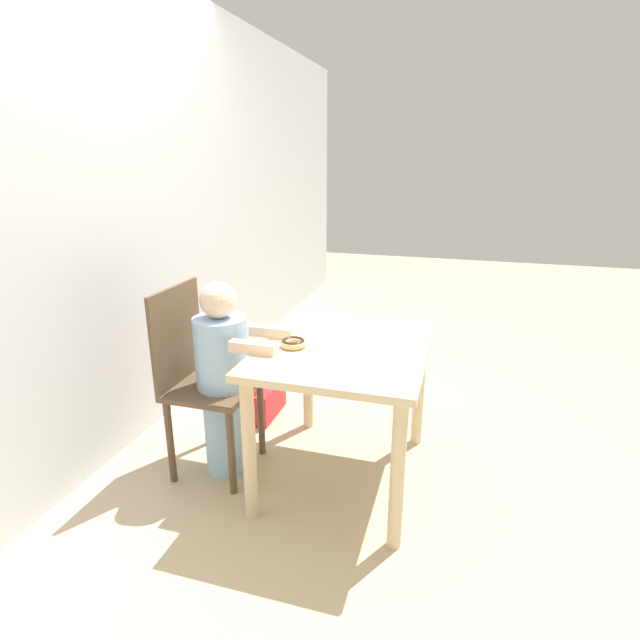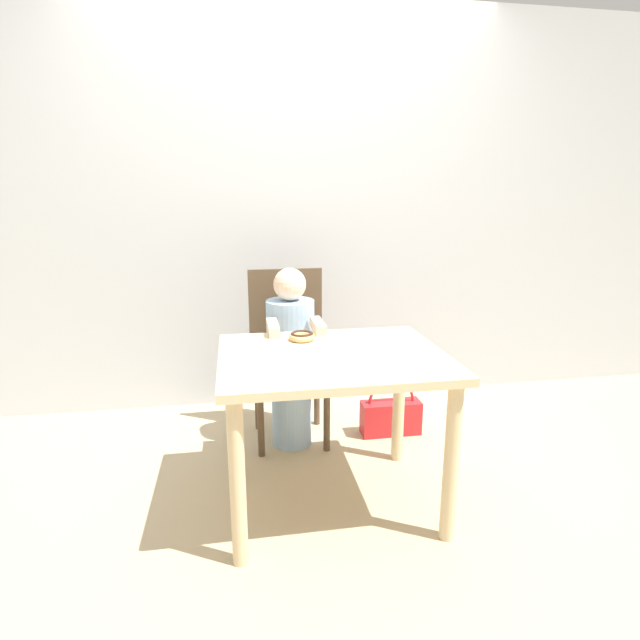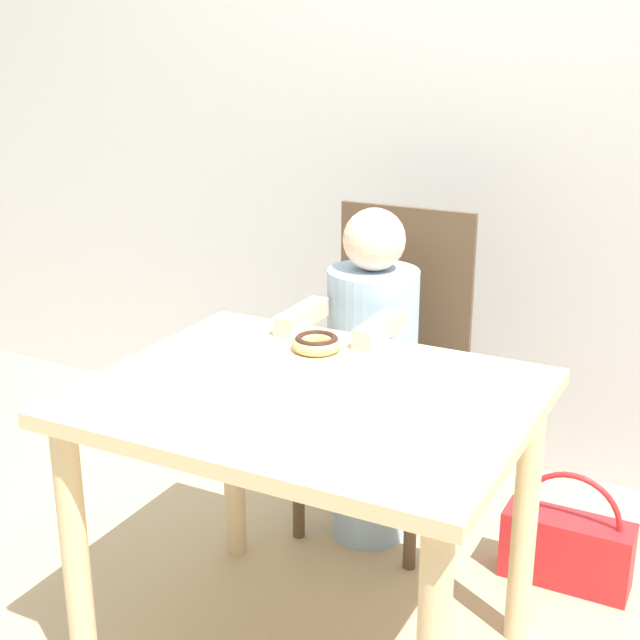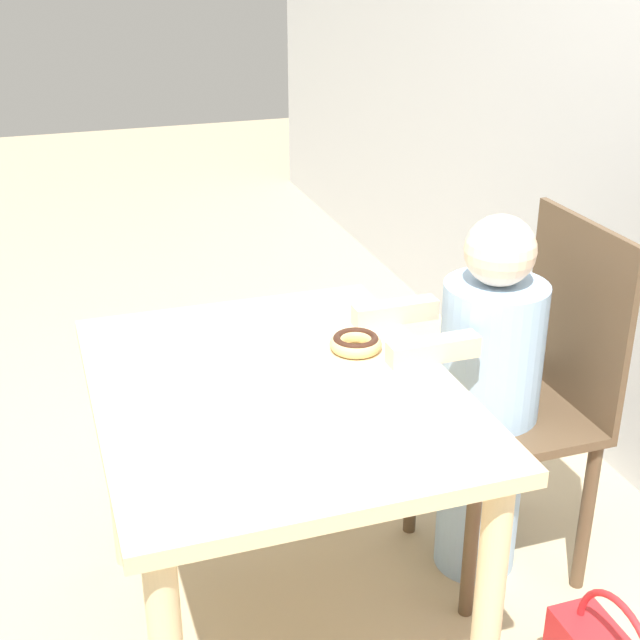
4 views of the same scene
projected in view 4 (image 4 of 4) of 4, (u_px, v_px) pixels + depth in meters
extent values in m
plane|color=tan|center=(281.00, 637.00, 2.19)|extent=(12.00, 12.00, 0.00)
cube|color=beige|center=(275.00, 391.00, 1.91)|extent=(0.95, 0.76, 0.03)
cylinder|color=beige|center=(116.00, 456.00, 2.32)|extent=(0.06, 0.06, 0.67)
cylinder|color=beige|center=(346.00, 417.00, 2.51)|extent=(0.06, 0.06, 0.67)
cylinder|color=beige|center=(487.00, 616.00, 1.79)|extent=(0.06, 0.06, 0.67)
cube|color=brown|center=(503.00, 413.00, 2.29)|extent=(0.42, 0.39, 0.03)
cube|color=brown|center=(578.00, 313.00, 2.24)|extent=(0.42, 0.02, 0.49)
cylinder|color=brown|center=(412.00, 465.00, 2.49)|extent=(0.04, 0.04, 0.44)
cylinder|color=brown|center=(471.00, 542.00, 2.18)|extent=(0.04, 0.04, 0.44)
cylinder|color=brown|center=(516.00, 445.00, 2.58)|extent=(0.04, 0.04, 0.44)
cylinder|color=brown|center=(586.00, 516.00, 2.28)|extent=(0.04, 0.04, 0.44)
cylinder|color=#99BCE0|center=(479.00, 489.00, 2.36)|extent=(0.22, 0.22, 0.47)
cylinder|color=#99BCE0|center=(491.00, 350.00, 2.19)|extent=(0.26, 0.26, 0.35)
sphere|color=beige|center=(500.00, 250.00, 2.09)|extent=(0.17, 0.17, 0.17)
cube|color=beige|center=(395.00, 312.00, 2.19)|extent=(0.05, 0.22, 0.05)
cube|color=beige|center=(433.00, 349.00, 2.00)|extent=(0.05, 0.22, 0.05)
torus|color=#DBB270|center=(356.00, 344.00, 2.05)|extent=(0.12, 0.12, 0.03)
torus|color=#381E14|center=(356.00, 339.00, 2.04)|extent=(0.11, 0.11, 0.02)
cube|color=white|center=(238.00, 348.00, 2.06)|extent=(0.31, 0.31, 0.00)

